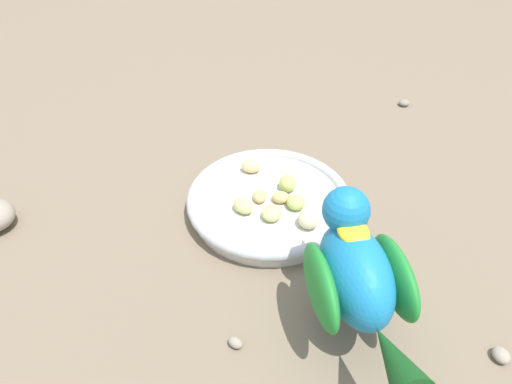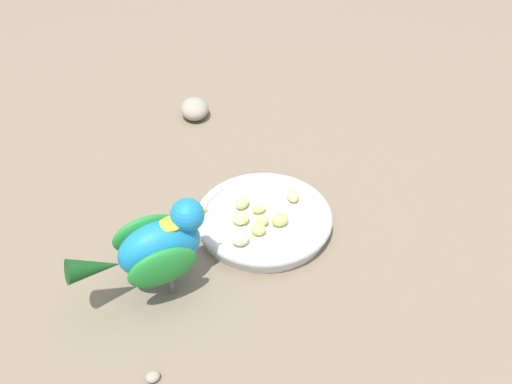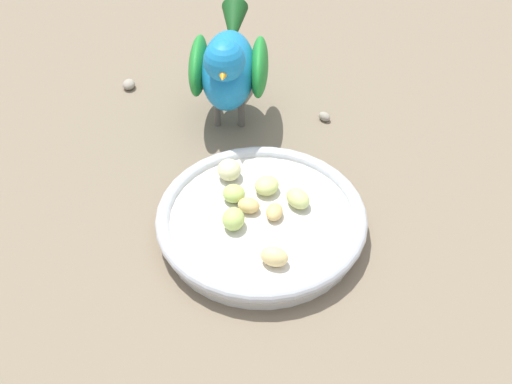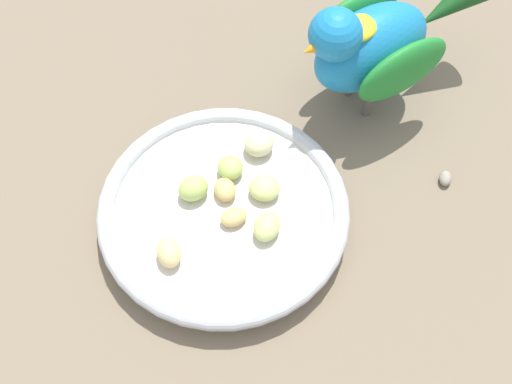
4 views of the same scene
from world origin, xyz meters
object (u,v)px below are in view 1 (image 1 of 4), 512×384
Objects in this scene: parrot at (357,274)px; pebble_0 at (235,343)px; apple_piece_2 at (260,196)px; feeding_bowl at (269,201)px; apple_piece_3 at (308,219)px; apple_piece_1 at (288,183)px; apple_piece_5 at (243,206)px; pebble_2 at (404,103)px; pebble_1 at (501,355)px; apple_piece_6 at (251,166)px; apple_piece_0 at (272,213)px; apple_piece_7 at (281,197)px; apple_piece_4 at (296,203)px.

pebble_0 is (-0.11, 0.06, -0.08)m from parrot.
apple_piece_2 is 1.49× the size of pebble_0.
apple_piece_3 reaches higher than feeding_bowl.
apple_piece_3 is at bearing -112.48° from apple_piece_1.
parrot is at bearing -116.06° from apple_piece_3.
apple_piece_2 is 0.81× the size of apple_piece_5.
parrot is 9.79× the size of pebble_2.
pebble_0 is 0.27m from pebble_1.
feeding_bowl is at bearing 96.23° from pebble_1.
apple_piece_3 is at bearing 97.49° from pebble_1.
apple_piece_6 is at bearing 44.64° from apple_piece_5.
feeding_bowl is 8.09× the size of apple_piece_0.
apple_piece_2 reaches higher than pebble_0.
apple_piece_2 is 0.33m from pebble_1.
apple_piece_7 is 0.20m from parrot.
apple_piece_1 reaches higher than apple_piece_7.
apple_piece_0 reaches higher than apple_piece_7.
apple_piece_5 is at bearing 120.65° from apple_piece_0.
apple_piece_3 is at bearing -94.58° from apple_piece_7.
apple_piece_7 is at bearing 85.42° from apple_piece_3.
apple_piece_0 is 0.94× the size of apple_piece_5.
pebble_1 is at bearing -114.22° from parrot.
apple_piece_3 is at bearing -56.32° from apple_piece_0.
apple_piece_5 is (-0.06, 0.04, 0.00)m from apple_piece_4.
feeding_bowl reaches higher than pebble_2.
pebble_2 is at bearing 8.03° from apple_piece_2.
apple_piece_6 is 0.39m from pebble_2.
apple_piece_4 is 0.10m from apple_piece_6.
parrot reaches higher than feeding_bowl.
apple_piece_0 is at bearing -59.35° from apple_piece_5.
apple_piece_6 is (0.00, 0.10, 0.00)m from apple_piece_4.
apple_piece_7 is 1.26× the size of pebble_1.
apple_piece_2 is at bearing 134.36° from apple_piece_7.
pebble_0 is (-0.20, -0.14, -0.03)m from apple_piece_1.
apple_piece_0 is 0.04m from apple_piece_2.
parrot reaches higher than pebble_0.
apple_piece_1 is at bearing -169.94° from pebble_2.
parrot is at bearing -106.20° from apple_piece_6.
apple_piece_5 is (-0.05, 0.07, -0.00)m from apple_piece_3.
feeding_bowl is 0.21m from pebble_0.
apple_piece_6 is 0.38m from pebble_1.
apple_piece_3 reaches higher than apple_piece_5.
pebble_2 is at bearing 18.89° from apple_piece_3.
pebble_2 is (0.40, 0.08, -0.02)m from apple_piece_7.
pebble_1 reaches higher than pebble_0.
pebble_1 and pebble_2 have the same top height.
apple_piece_5 is 0.20m from parrot.
apple_piece_4 is at bearing -116.59° from apple_piece_1.
apple_piece_2 is at bearing 101.37° from apple_piece_3.
parrot is at bearing -102.20° from apple_piece_2.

